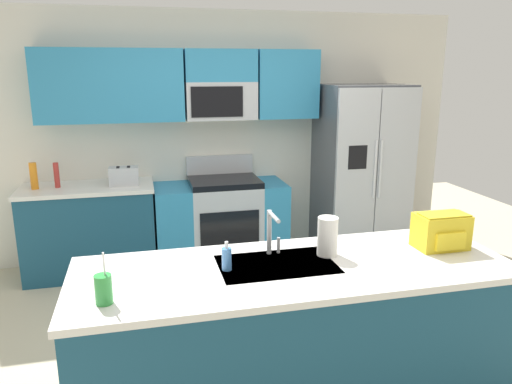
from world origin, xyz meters
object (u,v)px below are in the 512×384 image
at_px(range_oven, 221,221).
at_px(pepper_mill, 57,175).
at_px(soap_dispenser, 227,259).
at_px(backpack, 441,230).
at_px(drink_cup_green, 104,289).
at_px(paper_towel_roll, 327,236).
at_px(toaster, 124,176).
at_px(refrigerator, 361,171).
at_px(sink_faucet, 271,229).
at_px(bottle_orange, 34,176).

height_order(range_oven, pepper_mill, pepper_mill).
height_order(soap_dispenser, backpack, backpack).
distance_m(range_oven, pepper_mill, 1.69).
distance_m(drink_cup_green, soap_dispenser, 0.70).
distance_m(soap_dispenser, paper_towel_roll, 0.65).
bearing_deg(pepper_mill, backpack, -41.50).
bearing_deg(pepper_mill, toaster, -4.60).
relative_size(toaster, paper_towel_roll, 1.17).
distance_m(refrigerator, toaster, 2.51).
relative_size(refrigerator, sink_faucet, 6.56).
bearing_deg(backpack, bottle_orange, 140.82).
relative_size(refrigerator, pepper_mill, 7.67).
distance_m(sink_faucet, backpack, 1.09).
xyz_separation_m(drink_cup_green, backpack, (2.04, 0.29, 0.04)).
bearing_deg(range_oven, soap_dispenser, -98.71).
bearing_deg(sink_faucet, backpack, -6.99).
relative_size(drink_cup_green, backpack, 0.84).
xyz_separation_m(refrigerator, sink_faucet, (-1.60, -2.11, 0.14)).
bearing_deg(backpack, drink_cup_green, -172.03).
relative_size(soap_dispenser, backpack, 0.53).
bearing_deg(range_oven, sink_faucet, -91.40).
distance_m(range_oven, soap_dispenser, 2.42).
bearing_deg(soap_dispenser, pepper_mill, 117.72).
bearing_deg(sink_faucet, bottle_orange, 128.73).
distance_m(sink_faucet, drink_cup_green, 1.05).
xyz_separation_m(sink_faucet, soap_dispenser, (-0.30, -0.16, -0.10)).
height_order(drink_cup_green, backpack, drink_cup_green).
xyz_separation_m(refrigerator, backpack, (-0.52, -2.24, 0.09)).
xyz_separation_m(range_oven, bottle_orange, (-1.79, -0.02, 0.58)).
bearing_deg(drink_cup_green, soap_dispenser, 21.83).
bearing_deg(toaster, sink_faucet, -66.85).
xyz_separation_m(sink_faucet, paper_towel_roll, (0.33, -0.07, -0.05)).
height_order(range_oven, toaster, range_oven).
height_order(drink_cup_green, soap_dispenser, drink_cup_green).
height_order(refrigerator, pepper_mill, refrigerator).
bearing_deg(bottle_orange, refrigerator, -0.86).
bearing_deg(bottle_orange, sink_faucet, -51.27).
relative_size(drink_cup_green, paper_towel_roll, 1.12).
distance_m(toaster, soap_dispenser, 2.36).
height_order(refrigerator, drink_cup_green, refrigerator).
distance_m(refrigerator, paper_towel_roll, 2.53).
relative_size(bottle_orange, soap_dispenser, 1.50).
height_order(paper_towel_roll, backpack, paper_towel_roll).
bearing_deg(bottle_orange, pepper_mill, 5.51).
xyz_separation_m(pepper_mill, bottle_orange, (-0.20, -0.02, 0.01)).
bearing_deg(drink_cup_green, paper_towel_roll, 14.88).
height_order(toaster, drink_cup_green, drink_cup_green).
distance_m(refrigerator, bottle_orange, 3.34).
bearing_deg(refrigerator, paper_towel_roll, -120.11).
distance_m(bottle_orange, backpack, 3.63).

